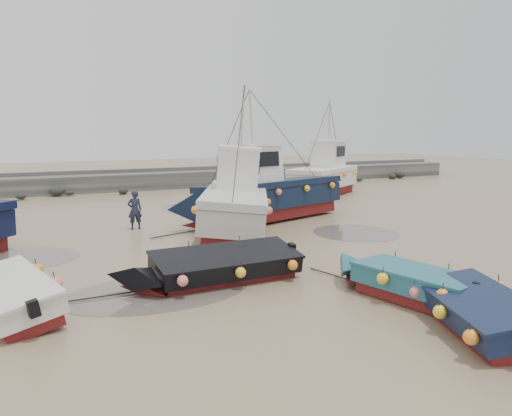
# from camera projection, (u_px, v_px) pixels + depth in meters

# --- Properties ---
(ground) EXTENTS (120.00, 120.00, 0.00)m
(ground) POSITION_uv_depth(u_px,v_px,m) (271.00, 257.00, 17.16)
(ground) COLOR #90815D
(ground) RESTS_ON ground
(seawall) EXTENTS (60.00, 4.92, 1.50)m
(seawall) POSITION_uv_depth(u_px,v_px,m) (129.00, 181.00, 36.52)
(seawall) COLOR slate
(seawall) RESTS_ON ground
(puddle_a) EXTENTS (5.17, 5.17, 0.01)m
(puddle_a) POSITION_uv_depth(u_px,v_px,m) (158.00, 292.00, 13.48)
(puddle_a) COLOR #5E554B
(puddle_a) RESTS_ON ground
(puddle_b) EXTENTS (3.56, 3.56, 0.01)m
(puddle_b) POSITION_uv_depth(u_px,v_px,m) (356.00, 233.00, 21.24)
(puddle_b) COLOR #5E554B
(puddle_b) RESTS_ON ground
(puddle_c) EXTENTS (4.50, 4.50, 0.01)m
(puddle_c) POSITION_uv_depth(u_px,v_px,m) (10.00, 260.00, 16.74)
(puddle_c) COLOR #5E554B
(puddle_c) RESTS_ON ground
(puddle_d) EXTENTS (5.48, 5.48, 0.01)m
(puddle_d) POSITION_uv_depth(u_px,v_px,m) (208.00, 208.00, 28.15)
(puddle_d) COLOR #5E554B
(puddle_d) RESTS_ON ground
(dinghy_0) EXTENTS (2.40, 6.19, 1.43)m
(dinghy_0) POSITION_uv_depth(u_px,v_px,m) (12.00, 287.00, 12.12)
(dinghy_0) COLOR maroon
(dinghy_0) RESTS_ON ground
(dinghy_1) EXTENTS (3.02, 5.46, 1.43)m
(dinghy_1) POSITION_uv_depth(u_px,v_px,m) (474.00, 302.00, 11.04)
(dinghy_1) COLOR maroon
(dinghy_1) RESTS_ON ground
(dinghy_2) EXTENTS (2.22, 5.34, 1.43)m
(dinghy_2) POSITION_uv_depth(u_px,v_px,m) (403.00, 277.00, 12.93)
(dinghy_2) COLOR maroon
(dinghy_2) RESTS_ON ground
(dinghy_4) EXTENTS (6.68, 2.22, 1.43)m
(dinghy_4) POSITION_uv_depth(u_px,v_px,m) (214.00, 264.00, 14.31)
(dinghy_4) COLOR maroon
(dinghy_4) RESTS_ON ground
(cabin_boat_1) EXTENTS (5.98, 9.80, 6.22)m
(cabin_boat_1) POSITION_uv_depth(u_px,v_px,m) (234.00, 201.00, 21.27)
(cabin_boat_1) COLOR maroon
(cabin_boat_1) RESTS_ON ground
(cabin_boat_2) EXTENTS (10.82, 5.36, 6.22)m
(cabin_boat_2) POSITION_uv_depth(u_px,v_px,m) (263.00, 193.00, 24.10)
(cabin_boat_2) COLOR maroon
(cabin_boat_2) RESTS_ON ground
(cabin_boat_3) EXTENTS (8.47, 6.01, 6.22)m
(cabin_boat_3) POSITION_uv_depth(u_px,v_px,m) (327.00, 174.00, 34.12)
(cabin_boat_3) COLOR maroon
(cabin_boat_3) RESTS_ON ground
(person) EXTENTS (0.64, 0.44, 1.72)m
(person) POSITION_uv_depth(u_px,v_px,m) (135.00, 229.00, 22.06)
(person) COLOR #1E233E
(person) RESTS_ON ground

